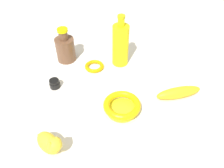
% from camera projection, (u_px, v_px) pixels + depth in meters
% --- Properties ---
extents(ground, '(2.00, 2.00, 0.00)m').
position_uv_depth(ground, '(112.00, 94.00, 0.95)').
color(ground, silver).
extents(cat_figurine, '(0.11, 0.10, 0.10)m').
position_uv_depth(cat_figurine, '(50.00, 143.00, 0.73)').
color(cat_figurine, yellow).
rests_on(cat_figurine, ground).
extents(bangle, '(0.09, 0.09, 0.02)m').
position_uv_depth(bangle, '(94.00, 66.00, 1.07)').
color(bangle, '#C39507').
rests_on(bangle, ground).
extents(nail_polish_jar, '(0.04, 0.04, 0.04)m').
position_uv_depth(nail_polish_jar, '(55.00, 84.00, 0.97)').
color(nail_polish_jar, black).
rests_on(nail_polish_jar, ground).
extents(banana, '(0.20, 0.09, 0.05)m').
position_uv_depth(banana, '(179.00, 93.00, 0.92)').
color(banana, yellow).
rests_on(banana, ground).
extents(bowl, '(0.14, 0.14, 0.05)m').
position_uv_depth(bowl, '(122.00, 106.00, 0.86)').
color(bowl, yellow).
rests_on(bowl, ground).
extents(bottle_short, '(0.09, 0.09, 0.17)m').
position_uv_depth(bottle_short, '(65.00, 48.00, 1.08)').
color(bottle_short, brown).
rests_on(bottle_short, ground).
extents(bottle_tall, '(0.07, 0.07, 0.25)m').
position_uv_depth(bottle_tall, '(120.00, 45.00, 1.03)').
color(bottle_tall, yellow).
rests_on(bottle_tall, ground).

